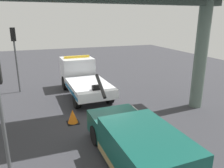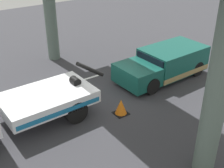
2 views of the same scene
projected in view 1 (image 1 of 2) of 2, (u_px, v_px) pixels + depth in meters
name	position (u px, v px, depth m)	size (l,w,h in m)	color
ground_plane	(103.00, 121.00, 11.62)	(60.00, 40.00, 0.10)	#38383D
lane_stripe_mid	(141.00, 114.00, 12.33)	(2.60, 0.16, 0.01)	silver
lane_stripe_east	(107.00, 85.00, 17.74)	(2.60, 0.16, 0.01)	silver
tow_truck_white	(82.00, 76.00, 15.60)	(7.28, 2.56, 2.46)	white
towed_van_green	(137.00, 146.00, 7.84)	(5.25, 2.34, 1.58)	#145147
traffic_light_mid	(14.00, 46.00, 15.11)	(0.39, 0.32, 4.57)	#515456
traffic_cone_orange	(73.00, 117.00, 11.18)	(0.60, 0.60, 0.72)	orange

